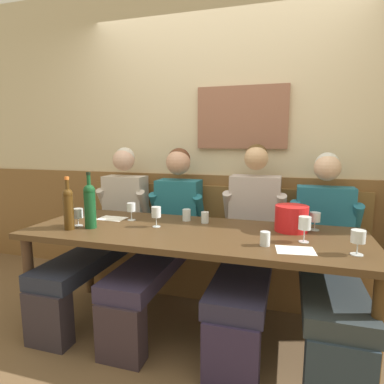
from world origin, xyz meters
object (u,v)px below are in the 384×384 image
Objects in this scene: wine_glass_near_bucket at (315,218)px; person_center_left_seat at (166,229)px; person_right_seat at (250,237)px; wine_glass_mid_right at (358,238)px; wine_bottle_amber_mid at (90,204)px; wall_bench at (214,260)px; ice_bucket at (291,218)px; water_tumbler_center at (187,215)px; water_tumbler_right at (265,239)px; wine_glass_by_bottle at (131,208)px; water_tumbler_left at (205,217)px; wine_glass_left_end at (78,214)px; person_center_right_seat at (328,250)px; wine_glass_right_end at (156,213)px; wine_bottle_clear_water at (68,207)px; wine_glass_mid_left at (305,224)px; dining_table at (192,242)px; person_left_seat at (106,227)px.

person_center_left_seat is at bearing 175.03° from wine_glass_near_bucket.
person_right_seat reaches higher than wine_glass_mid_right.
person_right_seat is 1.19m from wine_bottle_amber_mid.
wall_bench is 20.82× the size of wine_glass_near_bucket.
ice_bucket is 0.77m from water_tumbler_center.
wine_glass_by_bottle is at bearing 162.37° from water_tumbler_right.
ice_bucket reaches higher than water_tumbler_left.
water_tumbler_right is (0.47, -0.41, -0.00)m from water_tumbler_left.
wine_glass_left_end is at bearing 177.18° from water_tumbler_right.
ice_bucket reaches higher than wine_glass_mid_right.
person_center_right_seat is 9.39× the size of wine_glass_mid_right.
wall_bench is 1.29m from wine_glass_left_end.
wine_glass_right_end is (-0.62, -0.33, 0.21)m from person_right_seat.
water_tumbler_right is 0.76m from water_tumbler_center.
wine_bottle_clear_water reaches higher than water_tumbler_left.
wine_glass_by_bottle is at bearing -171.60° from water_tumbler_left.
wine_bottle_clear_water is 2.32× the size of wine_glass_mid_left.
wine_bottle_amber_mid is at bearing -10.12° from wine_glass_left_end.
wine_glass_left_end reaches higher than water_tumbler_left.
person_center_left_seat is 10.28× the size of wine_glass_left_end.
wine_glass_by_bottle is at bearing 164.44° from dining_table.
dining_table is at bearing 14.41° from wine_bottle_clear_water.
dining_table is at bearing -97.20° from water_tumbler_left.
ice_bucket is at bearing 131.20° from wine_glass_mid_right.
wine_bottle_amber_mid is (-1.35, -0.33, 0.08)m from ice_bucket.
wall_bench reaches higher than water_tumbler_center.
wine_glass_mid_right is 1.04m from water_tumbler_left.
wine_bottle_clear_water is at bearing -178.61° from water_tumbler_right.
water_tumbler_right is (-0.15, -0.37, -0.05)m from ice_bucket.
person_right_seat is at bearing 139.31° from wine_glass_mid_right.
wine_glass_near_bucket is (1.07, 0.23, -0.01)m from wine_glass_right_end.
wine_glass_near_bucket is 1.40× the size of water_tumbler_center.
wine_glass_near_bucket is at bearing 4.60° from wine_glass_by_bottle.
water_tumbler_left is at bearing -86.44° from wall_bench.
wall_bench is 0.69m from water_tumbler_center.
person_left_seat is 1.77m from person_center_right_seat.
water_tumbler_center is (-1.02, -0.05, 0.20)m from person_center_right_seat.
wine_bottle_amber_mid is at bearing -160.01° from wine_glass_right_end.
wine_bottle_clear_water is (-0.82, -0.91, 0.63)m from wall_bench.
dining_table is 0.94m from person_left_seat.
person_center_right_seat is at bearing 25.58° from wine_glass_near_bucket.
wall_bench is 2.00× the size of person_center_left_seat.
wine_glass_right_end is (0.55, 0.14, 0.01)m from wine_glass_left_end.
water_tumbler_center is at bearing 34.14° from wine_bottle_amber_mid.
dining_table is 27.33× the size of water_tumbler_left.
person_center_right_seat is 1.23m from wine_glass_right_end.
ice_bucket is at bearing -5.03° from water_tumbler_center.
wine_glass_mid_right is (1.52, -0.34, 0.00)m from wine_glass_by_bottle.
dining_table is 0.69m from ice_bucket.
wine_glass_left_end is 1.66m from wine_glass_near_bucket.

